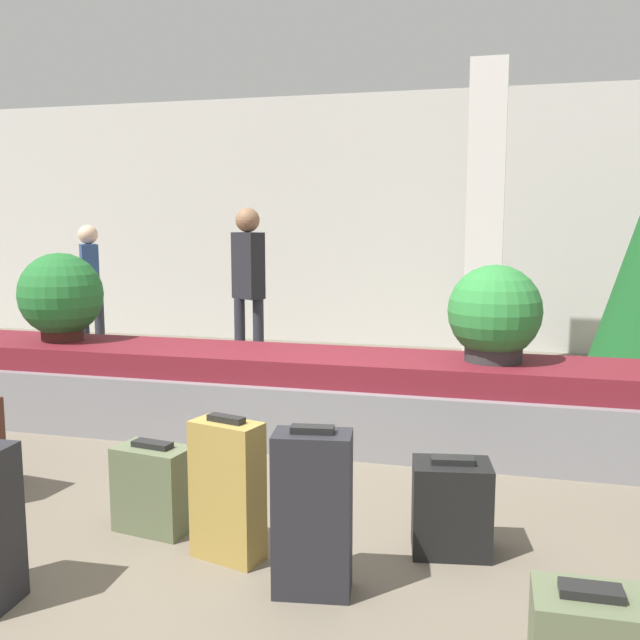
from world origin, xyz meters
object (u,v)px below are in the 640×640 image
at_px(pillar, 485,221).
at_px(suitcase_3, 154,488).
at_px(suitcase_5, 312,513).
at_px(suitcase_7, 227,490).
at_px(potted_plant_0, 495,315).
at_px(traveler_0, 248,277).
at_px(suitcase_2, 451,507).
at_px(potted_plant_2, 61,297).
at_px(traveler_1, 90,281).

xyz_separation_m(pillar, suitcase_3, (-1.50, -4.36, -1.37)).
relative_size(suitcase_5, suitcase_7, 1.06).
distance_m(suitcase_5, potted_plant_0, 2.40).
bearing_deg(suitcase_7, pillar, 92.43).
bearing_deg(traveler_0, potted_plant_0, -3.18).
bearing_deg(potted_plant_0, suitcase_5, -107.54).
distance_m(pillar, traveler_0, 2.49).
height_order(suitcase_3, potted_plant_0, potted_plant_0).
bearing_deg(potted_plant_0, traveler_0, 145.55).
relative_size(pillar, suitcase_3, 6.71).
bearing_deg(suitcase_2, potted_plant_2, 143.66).
distance_m(suitcase_5, potted_plant_2, 3.57).
height_order(suitcase_7, traveler_0, traveler_0).
bearing_deg(traveler_0, suitcase_2, -24.33).
xyz_separation_m(potted_plant_0, potted_plant_2, (-3.43, 0.00, 0.03)).
bearing_deg(traveler_0, pillar, 52.43).
relative_size(suitcase_7, potted_plant_2, 0.98).
distance_m(suitcase_2, suitcase_3, 1.53).
distance_m(suitcase_7, potted_plant_0, 2.41).
bearing_deg(traveler_0, traveler_1, -162.06).
height_order(suitcase_3, traveler_0, traveler_0).
relative_size(pillar, potted_plant_2, 4.48).
xyz_separation_m(potted_plant_2, traveler_0, (1.00, 1.67, 0.05)).
relative_size(pillar, traveler_1, 2.05).
distance_m(suitcase_7, traveler_1, 5.40).
relative_size(pillar, suitcase_2, 6.65).
bearing_deg(suitcase_5, suitcase_2, 35.97).
bearing_deg(suitcase_7, suitcase_2, 33.04).
bearing_deg(suitcase_3, pillar, 79.86).
bearing_deg(pillar, potted_plant_0, -86.24).
height_order(suitcase_5, traveler_1, traveler_1).
relative_size(suitcase_7, traveler_1, 0.45).
height_order(traveler_0, traveler_1, traveler_0).
height_order(suitcase_2, suitcase_5, suitcase_5).
height_order(suitcase_7, traveler_1, traveler_1).
bearing_deg(pillar, suitcase_5, -96.37).
height_order(suitcase_5, potted_plant_0, potted_plant_0).
distance_m(suitcase_2, suitcase_7, 1.09).
distance_m(pillar, suitcase_3, 4.81).
relative_size(suitcase_2, potted_plant_0, 0.71).
distance_m(suitcase_5, traveler_1, 5.86).
height_order(potted_plant_0, traveler_1, traveler_1).
bearing_deg(potted_plant_0, suitcase_2, -95.05).
xyz_separation_m(pillar, suitcase_2, (0.02, -4.22, -1.37)).
bearing_deg(suitcase_2, suitcase_3, 175.85).
bearing_deg(suitcase_7, potted_plant_2, 153.26).
height_order(suitcase_2, potted_plant_0, potted_plant_0).
height_order(pillar, potted_plant_2, pillar).
relative_size(suitcase_2, suitcase_7, 0.68).
height_order(suitcase_3, traveler_1, traveler_1).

